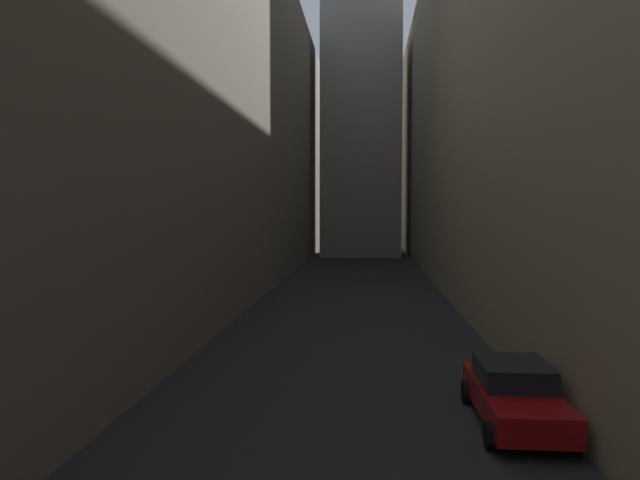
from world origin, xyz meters
TOP-DOWN VIEW (x-y plane):
  - ground_plane at (0.00, 48.00)m, footprint 264.00×264.00m
  - building_block_left at (-13.18, 50.00)m, footprint 15.37×108.00m
  - building_block_right at (10.61, 50.00)m, footprint 10.22×108.00m
  - parked_car_right_far at (4.40, 22.36)m, footprint 2.01×4.39m

SIDE VIEW (x-z plane):
  - ground_plane at x=0.00m, z-range 0.00..0.00m
  - parked_car_right_far at x=4.40m, z-range 0.01..1.53m
  - building_block_left at x=-13.18m, z-range 0.00..24.37m
  - building_block_right at x=10.61m, z-range 0.00..25.77m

